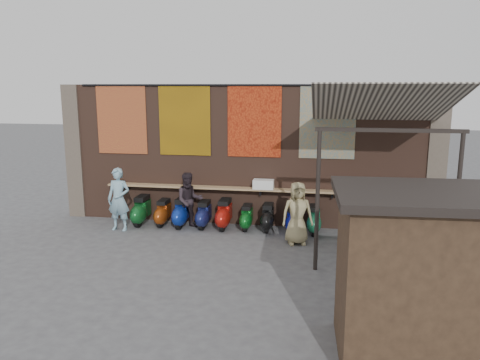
{
  "coord_description": "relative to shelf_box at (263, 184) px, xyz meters",
  "views": [
    {
      "loc": [
        2.1,
        -10.42,
        3.96
      ],
      "look_at": [
        0.12,
        1.2,
        1.58
      ],
      "focal_mm": 35.0,
      "sensor_mm": 36.0,
      "label": 1
    }
  ],
  "objects": [
    {
      "name": "scooter_stool_2",
      "position": [
        -2.3,
        -0.32,
        -0.84
      ],
      "size": [
        0.39,
        0.86,
        0.82
      ],
      "primitive_type": null,
      "color": "navy",
      "rests_on": "ground"
    },
    {
      "name": "awning_canvas",
      "position": [
        2.9,
        -1.4,
        2.29
      ],
      "size": [
        3.2,
        3.28,
        0.97
      ],
      "primitive_type": "cube",
      "rotation": [
        -0.28,
        0.0,
        0.0
      ],
      "color": "beige",
      "rests_on": "brick_wall"
    },
    {
      "name": "scooter_stool_8",
      "position": [
        1.44,
        -0.33,
        -0.87
      ],
      "size": [
        0.36,
        0.81,
        0.77
      ],
      "primitive_type": null,
      "color": "#175D3B",
      "rests_on": "ground"
    },
    {
      "name": "stall_sign",
      "position": [
        2.96,
        -5.17,
        0.49
      ],
      "size": [
        1.2,
        0.09,
        0.5
      ],
      "primitive_type": "cube",
      "rotation": [
        0.0,
        0.0,
        0.04
      ],
      "color": "gold",
      "rests_on": "market_stall"
    },
    {
      "name": "diner_right",
      "position": [
        -2.05,
        -0.38,
        -0.46
      ],
      "size": [
        0.96,
        0.88,
        1.59
      ],
      "primitive_type": "imported",
      "rotation": [
        0.0,
        0.0,
        0.45
      ],
      "color": "black",
      "rests_on": "ground"
    },
    {
      "name": "shopper_navy",
      "position": [
        3.27,
        -2.6,
        -0.36
      ],
      "size": [
        1.06,
        1.03,
        1.78
      ],
      "primitive_type": "imported",
      "rotation": [
        0.0,
        0.0,
        3.88
      ],
      "color": "#152031",
      "rests_on": "ground"
    },
    {
      "name": "scooter_stool_0",
      "position": [
        -3.51,
        -0.32,
        -0.84
      ],
      "size": [
        0.4,
        0.88,
        0.84
      ],
      "primitive_type": null,
      "color": "#10501F",
      "rests_on": "ground"
    },
    {
      "name": "hang_rail",
      "position": [
        -0.6,
        0.17,
        2.72
      ],
      "size": [
        9.5,
        0.06,
        0.06
      ],
      "primitive_type": "cylinder",
      "rotation": [
        0.0,
        1.57,
        0.0
      ],
      "color": "black",
      "rests_on": "brick_wall"
    },
    {
      "name": "awning_header",
      "position": [
        2.9,
        -2.9,
        1.82
      ],
      "size": [
        3.0,
        0.08,
        0.08
      ],
      "primitive_type": "cube",
      "color": "black",
      "rests_on": "awning_post_left"
    },
    {
      "name": "awning_post_right",
      "position": [
        4.3,
        -2.9,
        0.29
      ],
      "size": [
        0.09,
        0.09,
        3.1
      ],
      "primitive_type": "cylinder",
      "color": "black",
      "rests_on": "ground"
    },
    {
      "name": "tapestry_sun",
      "position": [
        -2.3,
        0.18,
        1.74
      ],
      "size": [
        1.5,
        0.02,
        2.0
      ],
      "primitive_type": "cube",
      "color": "orange",
      "rests_on": "brick_wall"
    },
    {
      "name": "scooter_stool_4",
      "position": [
        -1.07,
        -0.3,
        -0.84
      ],
      "size": [
        0.39,
        0.87,
        0.83
      ],
      "primitive_type": null,
      "color": "#9E130C",
      "rests_on": "ground"
    },
    {
      "name": "stall_shelf",
      "position": [
        2.96,
        -5.17,
        -0.38
      ],
      "size": [
        1.85,
        0.18,
        0.06
      ],
      "primitive_type": "cube",
      "rotation": [
        0.0,
        0.0,
        0.04
      ],
      "color": "#473321",
      "rests_on": "market_stall"
    },
    {
      "name": "shopper_tan",
      "position": [
        1.01,
        -1.24,
        -0.45
      ],
      "size": [
        0.89,
        0.7,
        1.61
      ],
      "primitive_type": "imported",
      "rotation": [
        0.0,
        0.0,
        0.27
      ],
      "color": "#9A8D62",
      "rests_on": "ground"
    },
    {
      "name": "market_stall",
      "position": [
        2.99,
        -6.04,
        -0.05
      ],
      "size": [
        2.29,
        1.76,
        2.41
      ],
      "primitive_type": "cube",
      "rotation": [
        0.0,
        0.0,
        0.04
      ],
      "color": "black",
      "rests_on": "ground"
    },
    {
      "name": "tapestry_redgold",
      "position": [
        -4.2,
        0.18,
        1.74
      ],
      "size": [
        1.5,
        0.02,
        2.0
      ],
      "primitive_type": "cube",
      "color": "maroon",
      "rests_on": "brick_wall"
    },
    {
      "name": "scooter_stool_5",
      "position": [
        -0.43,
        -0.27,
        -0.91
      ],
      "size": [
        0.33,
        0.73,
        0.69
      ],
      "primitive_type": null,
      "color": "#0C5519",
      "rests_on": "ground"
    },
    {
      "name": "diner_left",
      "position": [
        -3.92,
        -0.9,
        -0.38
      ],
      "size": [
        0.66,
        0.44,
        1.76
      ],
      "primitive_type": "imported",
      "rotation": [
        0.0,
        0.0,
        -0.04
      ],
      "color": "#82ABBD",
      "rests_on": "ground"
    },
    {
      "name": "scooter_stool_3",
      "position": [
        -1.65,
        -0.3,
        -0.88
      ],
      "size": [
        0.36,
        0.79,
        0.76
      ],
      "primitive_type": null,
      "color": "#141B4D",
      "rests_on": "ground"
    },
    {
      "name": "shopper_grey",
      "position": [
        4.2,
        -2.8,
        -0.38
      ],
      "size": [
        1.31,
        1.13,
        1.76
      ],
      "primitive_type": "imported",
      "rotation": [
        0.0,
        0.0,
        2.62
      ],
      "color": "#5B5C61",
      "rests_on": "ground"
    },
    {
      "name": "scooter_stool_7",
      "position": [
        0.85,
        -0.33,
        -0.9
      ],
      "size": [
        0.33,
        0.74,
        0.71
      ],
      "primitive_type": null,
      "color": "#0D1496",
      "rests_on": "ground"
    },
    {
      "name": "awning_post_left",
      "position": [
        1.5,
        -2.9,
        0.29
      ],
      "size": [
        0.09,
        0.09,
        3.1
      ],
      "primitive_type": "cylinder",
      "color": "black",
      "rests_on": "ground"
    },
    {
      "name": "eating_counter",
      "position": [
        -0.6,
        0.03,
        -0.16
      ],
      "size": [
        8.0,
        0.32,
        0.05
      ],
      "primitive_type": "cube",
      "color": "#9E7A51",
      "rests_on": "brick_wall"
    },
    {
      "name": "pier_left",
      "position": [
        -5.8,
        0.4,
        0.74
      ],
      "size": [
        0.5,
        0.5,
        4.0
      ],
      "primitive_type": "cube",
      "color": "#4C4238",
      "rests_on": "ground"
    },
    {
      "name": "stall_roof",
      "position": [
        2.99,
        -6.04,
        1.21
      ],
      "size": [
        2.57,
        2.02,
        0.12
      ],
      "primitive_type": "cube",
      "rotation": [
        0.0,
        0.0,
        0.04
      ],
      "color": "black",
      "rests_on": "market_stall"
    },
    {
      "name": "tapestry_orange",
      "position": [
        -0.3,
        0.18,
        1.74
      ],
      "size": [
        1.5,
        0.02,
        2.0
      ],
      "primitive_type": "cube",
      "color": "#B53C16",
      "rests_on": "brick_wall"
    },
    {
      "name": "ground",
      "position": [
        -0.6,
        -2.3,
        -1.26
      ],
      "size": [
        70.0,
        70.0,
        0.0
      ],
      "primitive_type": "plane",
      "color": "#474749",
      "rests_on": "ground"
    },
    {
      "name": "scooter_stool_1",
      "position": [
        -2.87,
        -0.27,
        -0.88
      ],
      "size": [
        0.35,
        0.78,
        0.74
      ],
      "primitive_type": null,
      "color": "maroon",
      "rests_on": "ground"
    },
    {
      "name": "shelf_box",
      "position": [
        0.0,
        0.0,
        0.0
      ],
      "size": [
        0.57,
        0.31,
        0.26
      ],
      "primitive_type": "cube",
      "color": "white",
      "rests_on": "eating_counter"
    },
    {
      "name": "awning_ledger",
      "position": [
        2.9,
        0.19,
        2.69
      ],
      "size": [
        3.3,
        0.08,
        0.12
      ],
      "primitive_type": "cube",
      "color": "#33261C",
      "rests_on": "brick_wall"
    },
    {
      "name": "brick_wall",
      "position": [
        -0.6,
        0.4,
        0.74
      ],
      "size": [
        10.0,
        0.4,
        4.0
      ],
      "primitive_type": "cube",
      "color": "brown",
      "rests_on": "ground"
    },
    {
      "name": "pier_right",
      "position": [
        4.6,
        0.4,
        0.74
      ],
      "size": [
        0.5,
        0.5,
        4.0
      ],
      "primitive_type": "cube",
      "color": "#4C4238",
      "rests_on": "ground"
    },
    {
      "name": "scooter_stool_6",
      "position": [
        0.16,
        -0.26,
        -0.88
      ],
      "size": [
        0.35,
        0.78,
        0.74
      ],
      "primitive_type": null,
      "color": "black",
      "rests_on": "ground"
    },
    {
      "name": "tapestry_multi",
      "position": [
        1.7,
        0.18,
        1.74
      ],
      "size": [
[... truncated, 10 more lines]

